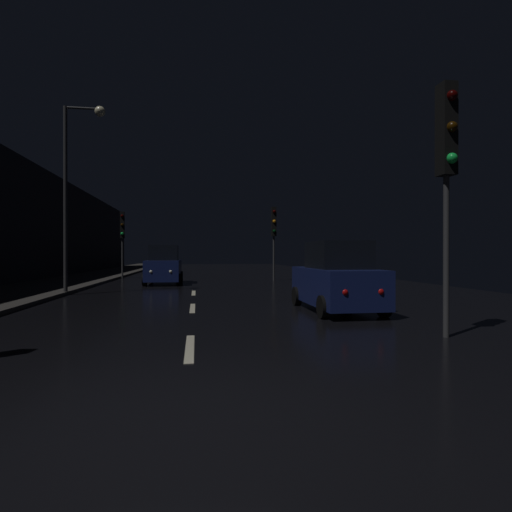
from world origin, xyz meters
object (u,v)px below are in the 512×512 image
traffic_light_far_left (122,230)px  traffic_light_near_right (447,151)px  car_parked_right_near (336,279)px  car_approaching_headlights (164,266)px  traffic_light_far_right (274,227)px  streetlamp_overhead (76,171)px

traffic_light_far_left → traffic_light_near_right: (10.36, -22.29, 0.38)m
traffic_light_far_left → car_parked_right_near: bearing=21.5°
car_approaching_headlights → traffic_light_far_left: bearing=-150.2°
traffic_light_far_right → car_approaching_headlights: (-6.88, -1.80, -2.47)m
traffic_light_far_right → car_approaching_headlights: traffic_light_far_right is taller
streetlamp_overhead → car_parked_right_near: size_ratio=1.92×
traffic_light_near_right → car_parked_right_near: size_ratio=1.25×
streetlamp_overhead → car_parked_right_near: bearing=-33.8°
traffic_light_far_right → car_approaching_headlights: size_ratio=1.08×
traffic_light_far_left → traffic_light_near_right: traffic_light_near_right is taller
car_approaching_headlights → car_parked_right_near: 13.69m
traffic_light_far_left → traffic_light_far_right: bearing=62.2°
traffic_light_far_left → car_approaching_headlights: 7.23m
car_approaching_headlights → car_parked_right_near: car_approaching_headlights is taller
traffic_light_near_right → car_approaching_headlights: 18.03m
car_parked_right_near → streetlamp_overhead: bearing=56.2°
streetlamp_overhead → car_parked_right_near: 11.91m
streetlamp_overhead → traffic_light_near_right: bearing=-45.5°
traffic_light_far_left → streetlamp_overhead: bearing=-4.9°
traffic_light_far_left → streetlamp_overhead: (0.22, -11.99, 1.78)m
streetlamp_overhead → car_approaching_headlights: streetlamp_overhead is taller
traffic_light_near_right → car_approaching_headlights: traffic_light_near_right is taller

